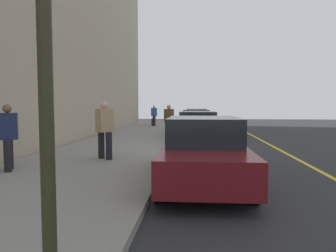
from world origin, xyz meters
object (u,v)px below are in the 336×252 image
at_px(parked_car_maroon, 203,150).
at_px(pedestrian_navy_coat, 8,135).
at_px(pedestrian_brown_coat, 169,120).
at_px(parked_car_charcoal, 198,128).
at_px(rolling_suitcase, 153,122).
at_px(parked_car_white, 196,118).
at_px(pedestrian_tan_coat, 105,128).
at_px(parked_car_navy, 197,122).
at_px(pedestrian_blue_coat, 154,115).

distance_m(parked_car_maroon, pedestrian_navy_coat, 4.89).
bearing_deg(pedestrian_brown_coat, pedestrian_navy_coat, -19.97).
relative_size(parked_car_charcoal, pedestrian_brown_coat, 2.83).
distance_m(parked_car_charcoal, rolling_suitcase, 11.57).
bearing_deg(parked_car_charcoal, parked_car_white, -179.79).
height_order(pedestrian_navy_coat, rolling_suitcase, pedestrian_navy_coat).
height_order(parked_car_charcoal, parked_car_maroon, same).
bearing_deg(pedestrian_navy_coat, parked_car_charcoal, 145.12).
bearing_deg(pedestrian_tan_coat, parked_car_maroon, 54.36).
distance_m(pedestrian_brown_coat, rolling_suitcase, 9.11).
xyz_separation_m(parked_car_navy, rolling_suitcase, (-5.75, -3.56, -0.32)).
relative_size(parked_car_white, parked_car_navy, 1.05).
distance_m(pedestrian_navy_coat, pedestrian_tan_coat, 2.68).
bearing_deg(rolling_suitcase, pedestrian_tan_coat, 2.63).
height_order(parked_car_navy, pedestrian_blue_coat, pedestrian_blue_coat).
height_order(parked_car_white, pedestrian_tan_coat, pedestrian_tan_coat).
distance_m(pedestrian_navy_coat, pedestrian_brown_coat, 9.59).
height_order(parked_car_navy, pedestrian_navy_coat, pedestrian_navy_coat).
xyz_separation_m(parked_car_charcoal, pedestrian_tan_coat, (5.01, -2.86, 0.33)).
height_order(parked_car_navy, pedestrian_tan_coat, pedestrian_tan_coat).
xyz_separation_m(pedestrian_navy_coat, pedestrian_tan_coat, (-1.86, 1.93, 0.05)).
distance_m(parked_car_white, pedestrian_brown_coat, 9.47).
relative_size(pedestrian_blue_coat, pedestrian_brown_coat, 0.99).
xyz_separation_m(parked_car_navy, parked_car_maroon, (12.36, 0.11, 0.00)).
relative_size(pedestrian_navy_coat, pedestrian_blue_coat, 1.01).
height_order(parked_car_charcoal, pedestrian_blue_coat, pedestrian_blue_coat).
relative_size(pedestrian_blue_coat, rolling_suitcase, 1.81).
height_order(parked_car_white, pedestrian_brown_coat, pedestrian_brown_coat).
xyz_separation_m(parked_car_maroon, pedestrian_navy_coat, (-0.25, -4.87, 0.28)).
distance_m(parked_car_navy, pedestrian_blue_coat, 6.37).
xyz_separation_m(parked_car_charcoal, pedestrian_navy_coat, (6.87, -4.79, 0.28)).
bearing_deg(pedestrian_navy_coat, pedestrian_blue_coat, 175.62).
bearing_deg(pedestrian_tan_coat, parked_car_charcoal, 150.28).
height_order(parked_car_white, pedestrian_blue_coat, pedestrian_blue_coat).
bearing_deg(pedestrian_blue_coat, pedestrian_navy_coat, -4.38).
height_order(parked_car_navy, parked_car_charcoal, same).
bearing_deg(parked_car_navy, rolling_suitcase, -148.21).
relative_size(parked_car_white, pedestrian_brown_coat, 2.67).
height_order(parked_car_white, parked_car_charcoal, same).
distance_m(parked_car_navy, pedestrian_navy_coat, 13.02).
height_order(parked_car_charcoal, pedestrian_tan_coat, pedestrian_tan_coat).
distance_m(parked_car_maroon, pedestrian_blue_coat, 18.07).
distance_m(parked_car_navy, pedestrian_brown_coat, 3.45).
height_order(pedestrian_tan_coat, pedestrian_blue_coat, pedestrian_tan_coat).
xyz_separation_m(parked_car_maroon, pedestrian_blue_coat, (-17.72, -3.53, 0.27)).
bearing_deg(pedestrian_tan_coat, pedestrian_brown_coat, 169.35).
bearing_deg(pedestrian_tan_coat, parked_car_navy, 164.58).
bearing_deg(parked_car_charcoal, pedestrian_navy_coat, -34.88).
distance_m(parked_car_maroon, rolling_suitcase, 18.48).
relative_size(parked_car_navy, pedestrian_navy_coat, 2.55).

